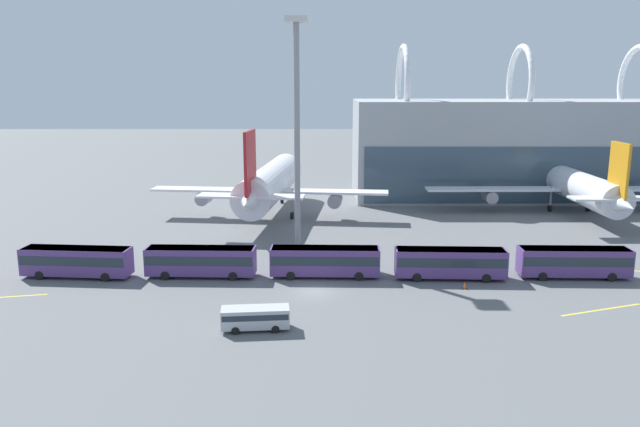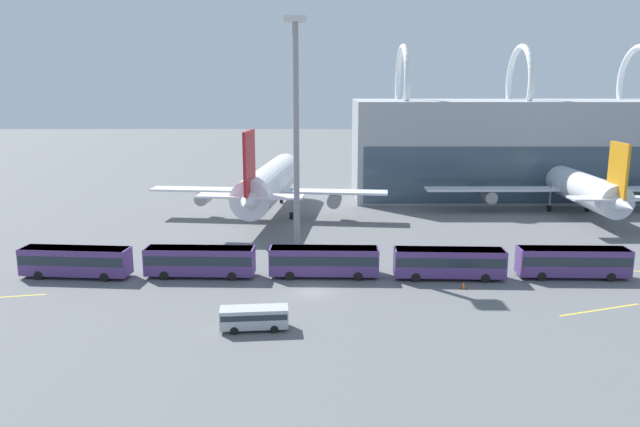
{
  "view_description": "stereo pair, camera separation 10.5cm",
  "coord_description": "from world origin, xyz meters",
  "px_view_note": "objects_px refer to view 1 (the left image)",
  "views": [
    {
      "loc": [
        0.67,
        -61.52,
        21.5
      ],
      "look_at": [
        0.49,
        20.15,
        4.0
      ],
      "focal_mm": 35.0,
      "sensor_mm": 36.0,
      "label": 1
    },
    {
      "loc": [
        0.77,
        -61.52,
        21.5
      ],
      "look_at": [
        0.49,
        20.15,
        4.0
      ],
      "focal_mm": 35.0,
      "sensor_mm": 36.0,
      "label": 2
    }
  ],
  "objects_px": {
    "shuttle_bus_0": "(78,260)",
    "service_van_foreground": "(257,317)",
    "airliner_at_gate_far": "(571,183)",
    "floodlight_mast": "(298,112)",
    "airliner_at_gate_near": "(271,183)",
    "traffic_cone_0": "(466,286)",
    "shuttle_bus_3": "(452,262)",
    "shuttle_bus_1": "(202,260)",
    "shuttle_bus_2": "(326,260)",
    "shuttle_bus_4": "(576,261)"
  },
  "relations": [
    {
      "from": "airliner_at_gate_far",
      "to": "service_van_foreground",
      "type": "xyz_separation_m",
      "value": [
        -47.29,
        -51.25,
        -3.45
      ]
    },
    {
      "from": "service_van_foreground",
      "to": "shuttle_bus_1",
      "type": "bearing_deg",
      "value": 111.25
    },
    {
      "from": "shuttle_bus_4",
      "to": "traffic_cone_0",
      "type": "xyz_separation_m",
      "value": [
        -12.91,
        -3.83,
        -1.6
      ]
    },
    {
      "from": "airliner_at_gate_near",
      "to": "shuttle_bus_2",
      "type": "distance_m",
      "value": 32.7
    },
    {
      "from": "shuttle_bus_4",
      "to": "service_van_foreground",
      "type": "relative_size",
      "value": 1.99
    },
    {
      "from": "shuttle_bus_1",
      "to": "shuttle_bus_3",
      "type": "xyz_separation_m",
      "value": [
        27.57,
        -0.68,
        0.0
      ]
    },
    {
      "from": "floodlight_mast",
      "to": "shuttle_bus_2",
      "type": "bearing_deg",
      "value": -73.73
    },
    {
      "from": "shuttle_bus_3",
      "to": "shuttle_bus_4",
      "type": "relative_size",
      "value": 1.0
    },
    {
      "from": "shuttle_bus_2",
      "to": "shuttle_bus_0",
      "type": "bearing_deg",
      "value": -178.29
    },
    {
      "from": "shuttle_bus_0",
      "to": "service_van_foreground",
      "type": "bearing_deg",
      "value": -30.13
    },
    {
      "from": "shuttle_bus_4",
      "to": "service_van_foreground",
      "type": "xyz_separation_m",
      "value": [
        -33.8,
        -14.76,
        -0.76
      ]
    },
    {
      "from": "shuttle_bus_3",
      "to": "airliner_at_gate_near",
      "type": "bearing_deg",
      "value": 127.1
    },
    {
      "from": "airliner_at_gate_far",
      "to": "shuttle_bus_4",
      "type": "bearing_deg",
      "value": 159.1
    },
    {
      "from": "airliner_at_gate_near",
      "to": "airliner_at_gate_far",
      "type": "relative_size",
      "value": 0.79
    },
    {
      "from": "service_van_foreground",
      "to": "shuttle_bus_3",
      "type": "bearing_deg",
      "value": 30.32
    },
    {
      "from": "airliner_at_gate_near",
      "to": "airliner_at_gate_far",
      "type": "bearing_deg",
      "value": -78.5
    },
    {
      "from": "shuttle_bus_0",
      "to": "shuttle_bus_3",
      "type": "relative_size",
      "value": 1.01
    },
    {
      "from": "floodlight_mast",
      "to": "shuttle_bus_3",
      "type": "bearing_deg",
      "value": -35.81
    },
    {
      "from": "shuttle_bus_4",
      "to": "service_van_foreground",
      "type": "height_order",
      "value": "shuttle_bus_4"
    },
    {
      "from": "airliner_at_gate_near",
      "to": "airliner_at_gate_far",
      "type": "distance_m",
      "value": 49.82
    },
    {
      "from": "airliner_at_gate_far",
      "to": "service_van_foreground",
      "type": "relative_size",
      "value": 7.86
    },
    {
      "from": "airliner_at_gate_near",
      "to": "shuttle_bus_1",
      "type": "distance_m",
      "value": 31.98
    },
    {
      "from": "shuttle_bus_1",
      "to": "floodlight_mast",
      "type": "height_order",
      "value": "floodlight_mast"
    },
    {
      "from": "traffic_cone_0",
      "to": "floodlight_mast",
      "type": "bearing_deg",
      "value": 138.73
    },
    {
      "from": "shuttle_bus_0",
      "to": "service_van_foreground",
      "type": "xyz_separation_m",
      "value": [
        21.35,
        -14.96,
        -0.76
      ]
    },
    {
      "from": "shuttle_bus_0",
      "to": "shuttle_bus_2",
      "type": "distance_m",
      "value": 27.57
    },
    {
      "from": "traffic_cone_0",
      "to": "shuttle_bus_1",
      "type": "bearing_deg",
      "value": 171.73
    },
    {
      "from": "shuttle_bus_4",
      "to": "floodlight_mast",
      "type": "xyz_separation_m",
      "value": [
        -31.01,
        12.06,
        15.71
      ]
    },
    {
      "from": "shuttle_bus_1",
      "to": "traffic_cone_0",
      "type": "xyz_separation_m",
      "value": [
        28.46,
        -4.14,
        -1.6
      ]
    },
    {
      "from": "airliner_at_gate_far",
      "to": "shuttle_bus_1",
      "type": "height_order",
      "value": "airliner_at_gate_far"
    },
    {
      "from": "shuttle_bus_4",
      "to": "floodlight_mast",
      "type": "relative_size",
      "value": 0.42
    },
    {
      "from": "airliner_at_gate_near",
      "to": "shuttle_bus_3",
      "type": "xyz_separation_m",
      "value": [
        22.31,
        -32.03,
        -3.45
      ]
    },
    {
      "from": "shuttle_bus_0",
      "to": "shuttle_bus_4",
      "type": "height_order",
      "value": "same"
    },
    {
      "from": "airliner_at_gate_far",
      "to": "shuttle_bus_2",
      "type": "distance_m",
      "value": 54.82
    },
    {
      "from": "shuttle_bus_4",
      "to": "traffic_cone_0",
      "type": "distance_m",
      "value": 13.56
    },
    {
      "from": "airliner_at_gate_near",
      "to": "service_van_foreground",
      "type": "bearing_deg",
      "value": -171.24
    },
    {
      "from": "shuttle_bus_1",
      "to": "traffic_cone_0",
      "type": "height_order",
      "value": "shuttle_bus_1"
    },
    {
      "from": "airliner_at_gate_near",
      "to": "traffic_cone_0",
      "type": "xyz_separation_m",
      "value": [
        23.19,
        -35.49,
        -5.05
      ]
    },
    {
      "from": "airliner_at_gate_near",
      "to": "floodlight_mast",
      "type": "relative_size",
      "value": 1.31
    },
    {
      "from": "shuttle_bus_4",
      "to": "traffic_cone_0",
      "type": "height_order",
      "value": "shuttle_bus_4"
    },
    {
      "from": "airliner_at_gate_far",
      "to": "shuttle_bus_0",
      "type": "distance_m",
      "value": 77.69
    },
    {
      "from": "shuttle_bus_3",
      "to": "service_van_foreground",
      "type": "xyz_separation_m",
      "value": [
        -20.01,
        -14.39,
        -0.76
      ]
    },
    {
      "from": "shuttle_bus_0",
      "to": "shuttle_bus_1",
      "type": "bearing_deg",
      "value": 5.34
    },
    {
      "from": "shuttle_bus_1",
      "to": "shuttle_bus_4",
      "type": "bearing_deg",
      "value": 1.38
    },
    {
      "from": "airliner_at_gate_far",
      "to": "floodlight_mast",
      "type": "height_order",
      "value": "floodlight_mast"
    },
    {
      "from": "shuttle_bus_1",
      "to": "service_van_foreground",
      "type": "xyz_separation_m",
      "value": [
        7.56,
        -15.07,
        -0.76
      ]
    },
    {
      "from": "airliner_at_gate_near",
      "to": "service_van_foreground",
      "type": "height_order",
      "value": "airliner_at_gate_near"
    },
    {
      "from": "shuttle_bus_1",
      "to": "shuttle_bus_2",
      "type": "distance_m",
      "value": 13.79
    },
    {
      "from": "shuttle_bus_1",
      "to": "shuttle_bus_3",
      "type": "bearing_deg",
      "value": 0.4
    },
    {
      "from": "shuttle_bus_3",
      "to": "shuttle_bus_0",
      "type": "bearing_deg",
      "value": -178.54
    }
  ]
}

